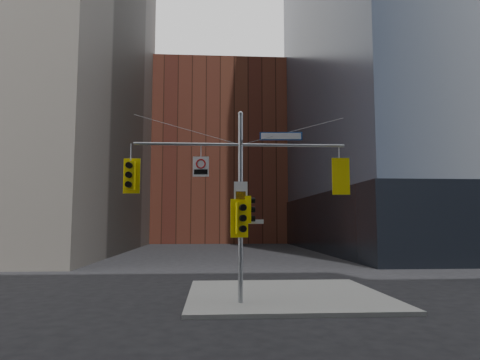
{
  "coord_description": "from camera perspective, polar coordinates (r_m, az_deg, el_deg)",
  "views": [
    {
      "loc": [
        -1.05,
        -13.95,
        3.07
      ],
      "look_at": [
        -0.02,
        2.0,
        4.65
      ],
      "focal_mm": 32.0,
      "sensor_mm": 36.0,
      "label": 1
    }
  ],
  "objects": [
    {
      "name": "traffic_light_west_arm",
      "position": [
        16.34,
        -14.42,
        0.6
      ],
      "size": [
        0.63,
        0.53,
        1.32
      ],
      "rotation": [
        0.0,
        0.0,
        -0.1
      ],
      "color": "yellow",
      "rests_on": "ground"
    },
    {
      "name": "ground",
      "position": [
        14.32,
        0.62,
        -18.04
      ],
      "size": [
        160.0,
        160.0,
        0.0
      ],
      "primitive_type": "plane",
      "color": "black",
      "rests_on": "ground"
    },
    {
      "name": "podium_ne",
      "position": [
        54.36,
        28.73,
        -5.05
      ],
      "size": [
        36.4,
        36.4,
        6.0
      ],
      "primitive_type": "cube",
      "color": "black",
      "rests_on": "ground"
    },
    {
      "name": "sidewalk_corner",
      "position": [
        18.45,
        6.08,
        -14.98
      ],
      "size": [
        8.0,
        8.0,
        0.15
      ],
      "primitive_type": "cube",
      "color": "gray",
      "rests_on": "ground"
    },
    {
      "name": "traffic_light_pole_front",
      "position": [
        15.71,
        0.13,
        -5.12
      ],
      "size": [
        0.67,
        0.62,
        1.42
      ],
      "rotation": [
        0.0,
        0.0,
        0.26
      ],
      "color": "yellow",
      "rests_on": "ground"
    },
    {
      "name": "regulatory_sign_pole",
      "position": [
        15.9,
        0.1,
        -1.47
      ],
      "size": [
        0.51,
        0.05,
        0.66
      ],
      "rotation": [
        0.0,
        0.0,
        -0.03
      ],
      "color": "silver",
      "rests_on": "ground"
    },
    {
      "name": "street_blade_ns",
      "position": [
        16.44,
        -0.03,
        -7.04
      ],
      "size": [
        0.07,
        0.72,
        0.14
      ],
      "rotation": [
        0.0,
        0.0,
        0.06
      ],
      "color": "#145926",
      "rests_on": "ground"
    },
    {
      "name": "signal_assembly",
      "position": [
        16.03,
        0.07,
        -0.85
      ],
      "size": [
        8.0,
        0.8,
        7.3
      ],
      "color": "#92949A",
      "rests_on": "ground"
    },
    {
      "name": "traffic_light_east_arm",
      "position": [
        16.75,
        13.14,
        0.41
      ],
      "size": [
        0.67,
        0.53,
        1.4
      ],
      "rotation": [
        0.0,
        0.0,
        3.1
      ],
      "color": "yellow",
      "rests_on": "ground"
    },
    {
      "name": "street_blade_ew",
      "position": [
        16.02,
        1.68,
        -5.58
      ],
      "size": [
        0.83,
        0.09,
        0.17
      ],
      "rotation": [
        0.0,
        0.0,
        -0.06
      ],
      "color": "silver",
      "rests_on": "ground"
    },
    {
      "name": "traffic_light_pole_side",
      "position": [
        16.01,
        1.22,
        -3.96
      ],
      "size": [
        0.4,
        0.34,
        1.02
      ],
      "rotation": [
        0.0,
        0.0,
        1.51
      ],
      "color": "yellow",
      "rests_on": "ground"
    },
    {
      "name": "brick_midrise",
      "position": [
        72.78,
        -2.82,
        2.97
      ],
      "size": [
        26.0,
        20.0,
        28.0
      ],
      "primitive_type": "cube",
      "color": "brown",
      "rests_on": "ground"
    },
    {
      "name": "regulatory_sign_arm",
      "position": [
        16.07,
        -5.25,
        1.89
      ],
      "size": [
        0.6,
        0.12,
        0.76
      ],
      "rotation": [
        0.0,
        0.0,
        -0.13
      ],
      "color": "silver",
      "rests_on": "ground"
    },
    {
      "name": "street_sign_blade",
      "position": [
        16.49,
        5.48,
        5.84
      ],
      "size": [
        1.63,
        0.17,
        0.32
      ],
      "rotation": [
        0.0,
        0.0,
        -0.08
      ],
      "color": "navy",
      "rests_on": "ground"
    }
  ]
}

